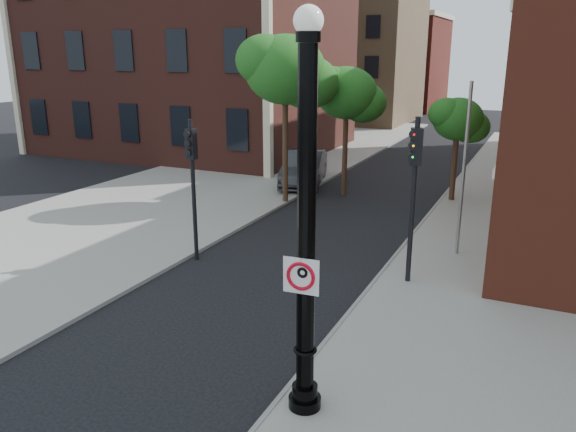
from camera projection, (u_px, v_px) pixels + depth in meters
The scene contains 16 objects.
ground at pixel (200, 369), 11.88m from camera, with size 120.00×120.00×0.00m, color black.
sidewalk_right at pixel (529, 258), 18.11m from camera, with size 8.00×60.00×0.12m, color gray.
sidewalk_left at pixel (245, 171), 31.16m from camera, with size 10.00×50.00×0.12m, color gray.
curb_edge at pixel (408, 241), 19.71m from camera, with size 0.10×60.00×0.14m, color gray.
victorian_building at pixel (193, 15), 36.74m from camera, with size 18.60×14.60×17.95m.
bg_building_tan_a at pixel (350, 56), 53.30m from camera, with size 12.00×12.00×12.00m, color #8C704C.
bg_building_red at pixel (389, 64), 65.75m from camera, with size 12.00×12.00×10.00m, color maroon.
lamppost at pixel (306, 245), 9.55m from camera, with size 0.61×0.61×7.16m.
no_parking_sign at pixel (301, 276), 9.54m from camera, with size 0.65×0.10×0.65m.
parked_car at pixel (304, 168), 28.03m from camera, with size 1.80×5.17×1.70m, color #2F2F34.
traffic_signal_left at pixel (192, 167), 17.29m from camera, with size 0.29×0.37×4.51m.
traffic_signal_right at pixel (414, 175), 15.28m from camera, with size 0.38×0.43×4.81m.
utility_pole at pixel (464, 173), 17.62m from camera, with size 0.11×0.11×5.62m, color #999999.
street_tree_a at pixel (287, 71), 23.25m from camera, with size 3.98×3.60×7.17m.
street_tree_b at pixel (348, 94), 25.11m from camera, with size 3.25×2.94×5.85m.
street_tree_c at pixel (459, 120), 24.06m from camera, with size 2.55×2.31×4.60m.
Camera 1 is at (6.13, -8.69, 6.47)m, focal length 35.00 mm.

